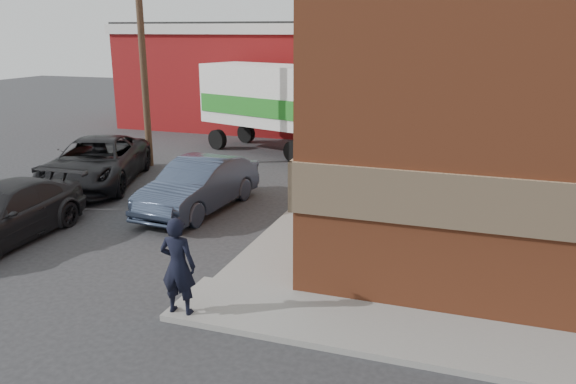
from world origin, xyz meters
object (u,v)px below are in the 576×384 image
Objects in this scene: man at (178,266)px; sedan at (199,185)px; suv_a at (96,162)px; box_truck at (281,104)px; suv_b at (1,215)px; utility_pole at (142,43)px; warehouse at (279,75)px.

sedan is at bearing -68.39° from man.
man is 0.40× the size of sedan.
box_truck is at bearing 38.15° from suv_a.
suv_b is at bearing -20.93° from man.
suv_b is (-3.53, -3.94, -0.06)m from sedan.
utility_pole is 6.22m from box_truck.
utility_pole is (-1.50, -11.00, 1.93)m from warehouse.
utility_pole reaches higher than suv_a.
utility_pole is 1.55× the size of suv_a.
suv_b is at bearing -97.39° from suv_a.
man is 6.58m from sedan.
warehouse is 2.80× the size of suv_a.
utility_pole reaches higher than box_truck.
warehouse is at bearing -77.68° from man.
sedan is at bearing -78.77° from warehouse.
sedan is (3.09, -15.56, -2.04)m from warehouse.
suv_a is (-7.43, 7.41, -0.24)m from man.
utility_pole is 9.47m from suv_b.
suv_a is (-1.63, -14.14, -2.00)m from warehouse.
box_truck is (4.33, 6.94, 1.37)m from suv_a.
utility_pole is 7.59m from sedan.
utility_pole is at bearing -97.77° from warehouse.
man is at bearing -59.55° from box_truck.
warehouse is 2.05× the size of box_truck.
suv_b is at bearing -127.13° from sedan.
utility_pole is 4.83× the size of man.
suv_a is at bearing -103.71° from box_truck.
suv_a is at bearing -47.69° from man.
suv_a is at bearing -96.57° from warehouse.
sedan is 0.59× the size of box_truck.
utility_pole is 13.35m from man.
warehouse is 3.46× the size of sedan.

